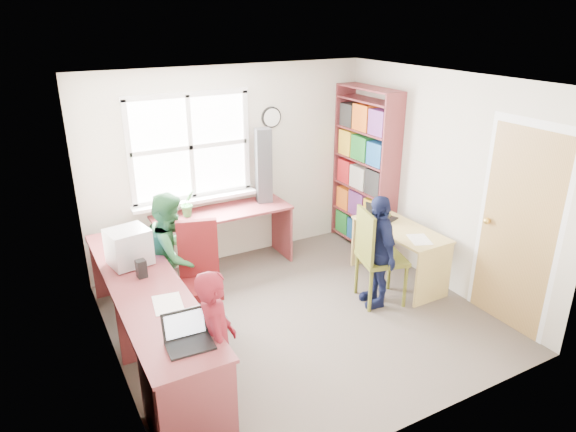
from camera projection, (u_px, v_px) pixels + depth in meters
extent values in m
cube|color=#494039|center=(300.00, 318.00, 5.33)|extent=(3.60, 3.40, 0.02)
cube|color=white|center=(302.00, 80.00, 4.44)|extent=(3.60, 3.40, 0.02)
cube|color=beige|center=(231.00, 166.00, 6.28)|extent=(3.60, 0.02, 2.40)
cube|color=beige|center=(426.00, 289.00, 3.49)|extent=(3.60, 0.02, 2.40)
cube|color=beige|center=(104.00, 249.00, 4.08)|extent=(0.02, 3.40, 2.40)
cube|color=beige|center=(442.00, 182.00, 5.69)|extent=(0.02, 3.40, 2.40)
cube|color=white|center=(190.00, 147.00, 5.92)|extent=(1.40, 0.01, 1.20)
cube|color=white|center=(191.00, 147.00, 5.92)|extent=(1.48, 0.04, 1.28)
cube|color=#A37E46|center=(517.00, 232.00, 4.90)|extent=(0.02, 0.82, 2.00)
sphere|color=gold|center=(487.00, 221.00, 5.15)|extent=(0.07, 0.07, 0.07)
cylinder|color=black|center=(271.00, 117.00, 6.29)|extent=(0.26, 0.03, 0.26)
cylinder|color=white|center=(272.00, 118.00, 6.28)|extent=(0.22, 0.01, 0.22)
cube|color=brown|center=(146.00, 286.00, 4.47)|extent=(0.60, 2.70, 0.03)
cube|color=brown|center=(222.00, 212.00, 6.10)|extent=(1.65, 0.56, 0.03)
cube|color=brown|center=(150.00, 322.00, 4.61)|extent=(0.56, 0.03, 0.72)
cube|color=brown|center=(200.00, 417.00, 3.53)|extent=(0.56, 0.03, 0.72)
cube|color=brown|center=(119.00, 264.00, 5.68)|extent=(0.56, 0.03, 0.72)
cube|color=brown|center=(282.00, 229.00, 6.60)|extent=(0.03, 0.52, 0.72)
cube|color=brown|center=(183.00, 385.00, 3.84)|extent=(0.54, 0.45, 0.72)
cube|color=#DBC06D|center=(401.00, 229.00, 5.84)|extent=(0.55, 1.17, 0.03)
cube|color=#DBC06D|center=(433.00, 276.00, 5.51)|extent=(0.50, 0.04, 0.64)
cube|color=#DBC06D|center=(368.00, 238.00, 6.41)|extent=(0.50, 0.04, 0.64)
cube|color=brown|center=(390.00, 180.00, 6.23)|extent=(0.30, 0.02, 2.10)
cube|color=brown|center=(343.00, 161.00, 7.05)|extent=(0.30, 0.02, 2.10)
cube|color=brown|center=(370.00, 88.00, 6.25)|extent=(0.30, 1.00, 0.02)
cube|color=brown|center=(361.00, 240.00, 7.01)|extent=(0.30, 1.00, 0.02)
cube|color=brown|center=(362.00, 215.00, 6.87)|extent=(0.30, 1.00, 0.02)
cube|color=brown|center=(364.00, 188.00, 6.73)|extent=(0.30, 1.00, 0.02)
cube|color=brown|center=(366.00, 160.00, 6.59)|extent=(0.30, 1.00, 0.02)
cube|color=brown|center=(367.00, 131.00, 6.45)|extent=(0.30, 1.00, 0.02)
cube|color=brown|center=(369.00, 100.00, 6.31)|extent=(0.30, 1.00, 0.02)
cube|color=red|center=(375.00, 238.00, 6.71)|extent=(0.25, 0.28, 0.27)
cube|color=#1B5AA3|center=(361.00, 229.00, 6.96)|extent=(0.25, 0.30, 0.29)
cube|color=#20872F|center=(348.00, 221.00, 7.21)|extent=(0.25, 0.26, 0.30)
cube|color=gold|center=(377.00, 211.00, 6.57)|extent=(0.25, 0.28, 0.30)
cube|color=#743687|center=(362.00, 203.00, 6.82)|extent=(0.25, 0.30, 0.32)
cube|color=orange|center=(349.00, 197.00, 7.08)|extent=(0.25, 0.26, 0.29)
cube|color=#282828|center=(379.00, 182.00, 6.42)|extent=(0.25, 0.28, 0.32)
cube|color=silver|center=(364.00, 177.00, 6.69)|extent=(0.25, 0.30, 0.29)
cube|color=red|center=(350.00, 170.00, 6.93)|extent=(0.25, 0.26, 0.30)
cube|color=#1B5AA3|center=(381.00, 154.00, 6.29)|extent=(0.25, 0.28, 0.29)
cube|color=#20872F|center=(365.00, 147.00, 6.55)|extent=(0.25, 0.30, 0.30)
cube|color=gold|center=(352.00, 142.00, 6.79)|extent=(0.25, 0.26, 0.32)
cube|color=#743687|center=(383.00, 122.00, 6.14)|extent=(0.25, 0.28, 0.30)
cube|color=orange|center=(367.00, 117.00, 6.40)|extent=(0.25, 0.30, 0.32)
cube|color=#282828|center=(353.00, 115.00, 6.65)|extent=(0.25, 0.26, 0.29)
cylinder|color=black|center=(204.00, 325.00, 5.16)|extent=(0.63, 0.63, 0.04)
cylinder|color=black|center=(202.00, 307.00, 5.08)|extent=(0.07, 0.07, 0.38)
cube|color=maroon|center=(201.00, 288.00, 5.00)|extent=(0.51, 0.51, 0.08)
cube|color=maroon|center=(198.00, 248.00, 5.06)|extent=(0.40, 0.18, 0.59)
cylinder|color=brown|center=(370.00, 291.00, 5.35)|extent=(0.05, 0.05, 0.49)
cylinder|color=brown|center=(405.00, 286.00, 5.44)|extent=(0.05, 0.05, 0.49)
cylinder|color=brown|center=(357.00, 273.00, 5.71)|extent=(0.05, 0.05, 0.49)
cylinder|color=brown|center=(389.00, 269.00, 5.80)|extent=(0.05, 0.05, 0.49)
cube|color=brown|center=(382.00, 258.00, 5.48)|extent=(0.56, 0.56, 0.04)
cube|color=brown|center=(365.00, 236.00, 5.32)|extent=(0.14, 0.43, 0.55)
cube|color=#B7B7BC|center=(131.00, 263.00, 4.81)|extent=(0.30, 0.25, 0.02)
cube|color=#B7B7BC|center=(129.00, 247.00, 4.75)|extent=(0.41, 0.38, 0.34)
cube|color=#3F72F2|center=(147.00, 242.00, 4.85)|extent=(0.05, 0.28, 0.24)
cube|color=black|center=(190.00, 345.00, 3.63)|extent=(0.34, 0.26, 0.02)
cube|color=black|center=(184.00, 323.00, 3.70)|extent=(0.33, 0.08, 0.22)
cube|color=white|center=(185.00, 324.00, 3.69)|extent=(0.29, 0.06, 0.17)
cube|color=black|center=(382.00, 218.00, 6.10)|extent=(0.32, 0.37, 0.02)
cube|color=black|center=(378.00, 212.00, 5.98)|extent=(0.16, 0.31, 0.20)
cube|color=#3F72F2|center=(378.00, 212.00, 5.99)|extent=(0.13, 0.27, 0.17)
cube|color=black|center=(141.00, 269.00, 4.56)|extent=(0.09, 0.09, 0.17)
cube|color=black|center=(126.00, 247.00, 4.96)|extent=(0.09, 0.09, 0.17)
cube|color=black|center=(264.00, 166.00, 6.24)|extent=(0.21, 0.20, 0.92)
cube|color=red|center=(375.00, 213.00, 6.19)|extent=(0.32, 0.32, 0.06)
cube|color=white|center=(168.00, 304.00, 4.16)|extent=(0.27, 0.35, 0.00)
cube|color=white|center=(419.00, 239.00, 5.53)|extent=(0.30, 0.35, 0.00)
imported|color=#327F37|center=(188.00, 203.00, 5.90)|extent=(0.21, 0.19, 0.31)
imported|color=maroon|center=(217.00, 344.00, 3.88)|extent=(0.40, 0.51, 1.24)
imported|color=#286535|center=(173.00, 256.00, 5.18)|extent=(0.78, 0.82, 1.33)
imported|color=#121839|center=(378.00, 251.00, 5.39)|extent=(0.47, 0.78, 1.23)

